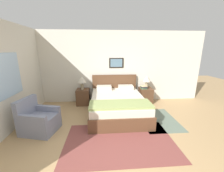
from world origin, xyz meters
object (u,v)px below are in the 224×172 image
bed (117,104)px  armchair (38,120)px  nightstand_by_door (145,95)px  table_lamp_by_door (147,79)px  nightstand_near_window (83,97)px  table_lamp_near_window (82,80)px

bed → armchair: bearing=-157.2°
bed → nightstand_by_door: bearing=35.6°
table_lamp_by_door → nightstand_near_window: bearing=179.8°
table_lamp_near_window → table_lamp_by_door: bearing=0.0°
bed → nightstand_by_door: (1.16, 0.83, -0.02)m
nightstand_near_window → nightstand_by_door: bearing=0.0°
nightstand_by_door → armchair: bearing=-152.2°
armchair → nightstand_near_window: bearing=166.3°
armchair → nightstand_by_door: armchair is taller
bed → table_lamp_near_window: 1.55m
armchair → table_lamp_by_door: (3.18, 1.67, 0.61)m
table_lamp_by_door → nightstand_by_door: bearing=140.4°
armchair → table_lamp_near_window: (0.85, 1.67, 0.61)m
nightstand_near_window → table_lamp_near_window: table_lamp_near_window is taller
nightstand_near_window → nightstand_by_door: (2.31, 0.00, 0.00)m
bed → nightstand_by_door: bed is taller
nightstand_near_window → table_lamp_near_window: bearing=-140.0°
armchair → nightstand_near_window: 1.88m
nightstand_by_door → bed: bearing=-144.4°
bed → nightstand_near_window: (-1.16, 0.83, -0.02)m
armchair → nightstand_by_door: bearing=131.2°
bed → table_lamp_near_window: bearing=145.0°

